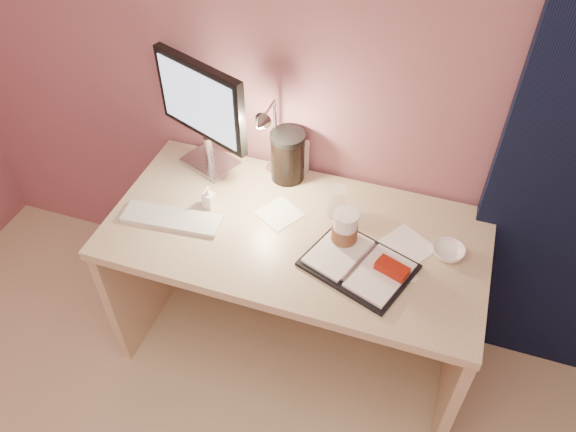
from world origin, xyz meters
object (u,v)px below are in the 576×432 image
(lotion_bottle, at_px, (209,197))
(product_box, at_px, (293,159))
(dark_jar, at_px, (288,158))
(planner, at_px, (361,265))
(desk, at_px, (301,257))
(monitor, at_px, (203,106))
(keyboard, at_px, (172,218))
(desk_lamp, at_px, (267,139))
(clear_cup, at_px, (336,202))
(bowl, at_px, (448,252))
(coffee_cup, at_px, (345,230))

(lotion_bottle, relative_size, product_box, 0.59)
(dark_jar, bearing_deg, lotion_bottle, -131.57)
(planner, bearing_deg, desk, 167.93)
(monitor, bearing_deg, product_box, 30.32)
(keyboard, relative_size, desk_lamp, 1.05)
(clear_cup, distance_m, lotion_bottle, 0.48)
(planner, bearing_deg, monitor, 174.02)
(desk, xyz_separation_m, product_box, (-0.11, 0.23, 0.30))
(clear_cup, height_order, bowl, clear_cup)
(planner, height_order, bowl, planner)
(clear_cup, bearing_deg, monitor, 167.91)
(lotion_bottle, bearing_deg, keyboard, -131.13)
(dark_jar, bearing_deg, desk_lamp, -131.92)
(desk_lamp, bearing_deg, coffee_cup, -30.72)
(keyboard, height_order, desk_lamp, desk_lamp)
(monitor, height_order, desk_lamp, monitor)
(desk, distance_m, keyboard, 0.54)
(planner, relative_size, dark_jar, 2.21)
(planner, xyz_separation_m, product_box, (-0.38, 0.40, 0.06))
(lotion_bottle, relative_size, desk_lamp, 0.26)
(desk, height_order, keyboard, keyboard)
(bowl, bearing_deg, planner, -151.20)
(keyboard, bearing_deg, bowl, 3.38)
(monitor, height_order, clear_cup, monitor)
(clear_cup, xyz_separation_m, lotion_bottle, (-0.47, -0.11, -0.02))
(keyboard, distance_m, desk_lamp, 0.47)
(bowl, bearing_deg, clear_cup, 169.91)
(monitor, relative_size, product_box, 3.04)
(keyboard, xyz_separation_m, lotion_bottle, (0.10, 0.12, 0.04))
(planner, distance_m, desk_lamp, 0.59)
(desk, bearing_deg, planner, -31.85)
(coffee_cup, height_order, dark_jar, dark_jar)
(coffee_cup, bearing_deg, bowl, 10.09)
(clear_cup, height_order, dark_jar, dark_jar)
(bowl, distance_m, product_box, 0.71)
(coffee_cup, xyz_separation_m, product_box, (-0.30, 0.31, 0.01))
(product_box, bearing_deg, bowl, -13.51)
(desk, bearing_deg, product_box, 115.49)
(clear_cup, xyz_separation_m, product_box, (-0.23, 0.17, 0.02))
(dark_jar, bearing_deg, product_box, 60.82)
(bowl, xyz_separation_m, dark_jar, (-0.67, 0.22, 0.08))
(monitor, height_order, keyboard, monitor)
(monitor, relative_size, planner, 1.12)
(bowl, xyz_separation_m, lotion_bottle, (-0.90, -0.04, 0.03))
(monitor, distance_m, coffee_cup, 0.73)
(bowl, height_order, desk_lamp, desk_lamp)
(bowl, xyz_separation_m, desk_lamp, (-0.73, 0.16, 0.21))
(desk, xyz_separation_m, desk_lamp, (-0.18, 0.14, 0.45))
(planner, xyz_separation_m, coffee_cup, (-0.09, 0.09, 0.06))
(clear_cup, bearing_deg, dark_jar, 148.54)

